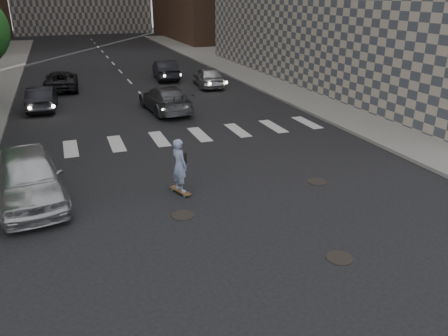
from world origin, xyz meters
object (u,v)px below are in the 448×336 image
object	(u,v)px
traffic_car_a	(42,98)
traffic_car_e	(165,70)
traffic_car_b	(165,99)
traffic_car_d	(208,76)
skateboarder	(179,165)
silver_sedan	(29,177)
traffic_car_c	(61,80)

from	to	relation	value
traffic_car_a	traffic_car_e	distance (m)	11.51
traffic_car_b	traffic_car_d	distance (m)	7.58
skateboarder	traffic_car_b	distance (m)	11.39
traffic_car_a	skateboarder	bearing A→B (deg)	111.70
traffic_car_b	silver_sedan	bearing A→B (deg)	50.64
skateboarder	silver_sedan	xyz separation A→B (m)	(-4.77, 1.12, -0.17)
silver_sedan	traffic_car_a	xyz separation A→B (m)	(0.22, 13.01, -0.16)
traffic_car_b	traffic_car_c	distance (m)	10.14
silver_sedan	traffic_car_c	distance (m)	18.64
skateboarder	silver_sedan	size ratio (longest dim) A/B	0.39
traffic_car_c	traffic_car_e	distance (m)	8.03
traffic_car_a	traffic_car_c	xyz separation A→B (m)	(1.19, 5.58, -0.03)
silver_sedan	traffic_car_d	distance (m)	19.78
traffic_car_e	skateboarder	bearing A→B (deg)	83.09
skateboarder	traffic_car_c	xyz separation A→B (m)	(-3.36, 19.71, -0.37)
skateboarder	traffic_car_e	world-z (taller)	skateboarder
skateboarder	traffic_car_d	size ratio (longest dim) A/B	0.45
traffic_car_d	traffic_car_e	world-z (taller)	traffic_car_e
traffic_car_a	traffic_car_b	bearing A→B (deg)	160.10
traffic_car_b	traffic_car_e	bearing A→B (deg)	-108.38
traffic_car_c	traffic_car_b	bearing A→B (deg)	125.76
traffic_car_d	traffic_car_e	size ratio (longest dim) A/B	0.94
traffic_car_b	traffic_car_c	world-z (taller)	traffic_car_b
traffic_car_c	traffic_car_d	size ratio (longest dim) A/B	1.10
traffic_car_e	traffic_car_a	bearing A→B (deg)	43.02
traffic_car_a	traffic_car_d	size ratio (longest dim) A/B	0.97
skateboarder	traffic_car_a	xyz separation A→B (m)	(-4.55, 14.13, -0.34)
traffic_car_b	traffic_car_a	bearing A→B (deg)	-28.63
traffic_car_e	traffic_car_c	bearing A→B (deg)	15.79
traffic_car_b	traffic_car_c	bearing A→B (deg)	-62.08
silver_sedan	traffic_car_b	xyz separation A→B (m)	(6.91, 10.07, -0.12)
traffic_car_c	traffic_car_d	world-z (taller)	traffic_car_d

